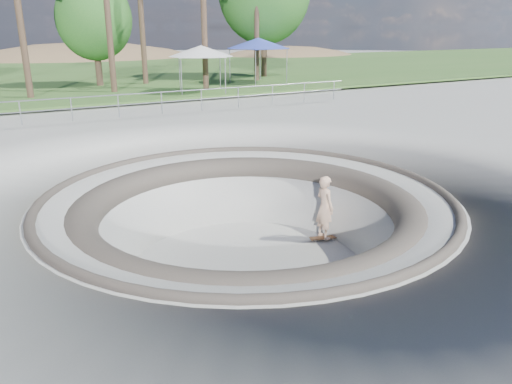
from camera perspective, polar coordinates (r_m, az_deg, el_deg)
ground at (r=12.44m, az=-1.04°, el=-0.48°), size 180.00×180.00×0.00m
skate_bowl at (r=13.14m, az=-0.99°, el=-8.05°), size 14.00×14.00×4.10m
grass_strip at (r=44.88m, az=-22.67°, el=12.10°), size 180.00×36.00×0.12m
distant_hills at (r=69.07m, az=-21.43°, el=7.87°), size 103.20×45.00×28.60m
safety_railing at (r=23.29m, az=-15.44°, el=9.48°), size 25.00×0.06×1.03m
skateboard at (r=14.73m, az=7.71°, el=-5.22°), size 0.84×0.44×0.08m
skater at (r=14.38m, az=7.87°, el=-1.75°), size 0.47×0.69×1.86m
canopy_white at (r=30.92m, az=-6.31°, el=15.70°), size 5.10×5.10×2.72m
canopy_blue at (r=36.07m, az=0.25°, el=16.63°), size 5.95×5.95×3.05m
bushy_tree_mid at (r=35.85m, az=-18.03°, el=18.31°), size 4.88×4.44×7.04m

